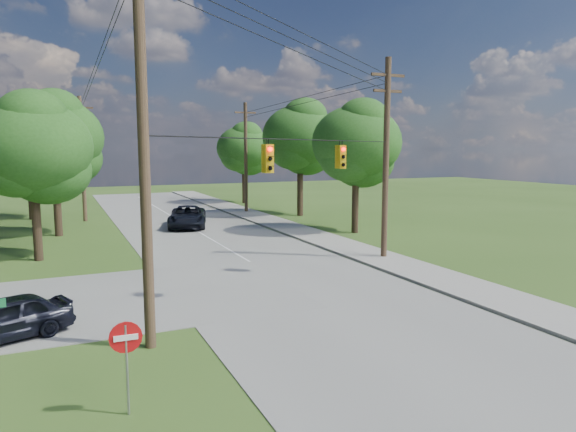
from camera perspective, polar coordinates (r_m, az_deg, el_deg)
name	(u,v)px	position (r m, az deg, el deg)	size (l,w,h in m)	color
ground	(297,329)	(17.11, 1.00, -12.45)	(140.00, 140.00, 0.00)	#33521B
main_road	(290,285)	(22.24, 0.18, -7.70)	(10.00, 100.00, 0.03)	gray
sidewalk_east	(416,269)	(25.64, 14.03, -5.77)	(2.60, 100.00, 0.12)	gray
pole_sw	(143,135)	(15.14, -15.79, 8.70)	(2.00, 0.32, 12.00)	#4F3D29
pole_ne	(386,156)	(27.52, 10.84, 6.57)	(2.00, 0.32, 10.50)	#4F3D29
pole_north_e	(246,157)	(47.27, -4.71, 6.57)	(2.00, 0.32, 10.00)	#4F3D29
pole_north_w	(82,158)	(44.61, -21.89, 6.02)	(2.00, 0.32, 10.00)	#4F3D29
power_lines	(229,84)	(27.61, -6.57, 14.32)	(13.93, 29.62, 4.93)	black
traffic_signals	(308,157)	(21.19, 2.21, 6.55)	(4.91, 3.27, 1.05)	#CD9B0C
tree_w_near	(32,147)	(29.59, -26.58, 6.86)	(6.00, 6.00, 8.40)	#3D2C1E
tree_w_mid	(53,138)	(37.57, -24.62, 7.93)	(6.40, 6.40, 9.22)	#3D2C1E
tree_w_far	(28,144)	(47.61, -26.96, 7.15)	(6.00, 6.00, 8.73)	#3D2C1E
tree_e_near	(356,143)	(35.91, 7.59, 8.06)	(6.20, 6.20, 8.81)	#3D2C1E
tree_e_mid	(300,137)	(44.95, 1.37, 8.82)	(6.60, 6.60, 9.64)	#3D2C1E
tree_e_far	(244,148)	(55.67, -4.94, 7.51)	(5.80, 5.80, 8.32)	#3D2C1E
car_cross_dark	(3,319)	(18.09, -29.08, -9.95)	(1.59, 3.96, 1.35)	black
car_main_north	(188,217)	(39.04, -11.10, -0.06)	(2.63, 5.70, 1.58)	black
do_not_enter_sign	(126,346)	(12.01, -17.55, -13.66)	(0.71, 0.09, 2.13)	gray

